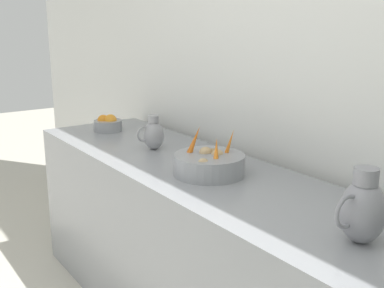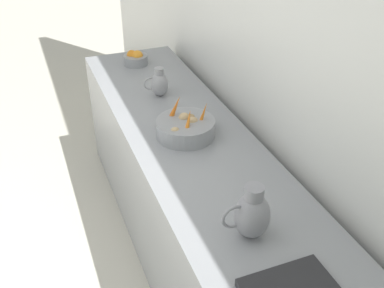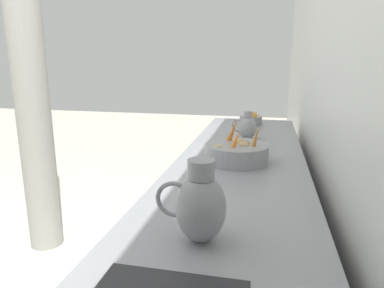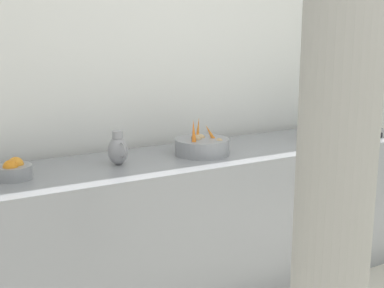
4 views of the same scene
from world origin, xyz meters
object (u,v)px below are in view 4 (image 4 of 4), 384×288
(vegetable_colander, at_px, (202,146))
(orange_bowl, at_px, (14,170))
(support_column, at_px, (341,83))
(metal_pitcher_tall, at_px, (311,124))
(metal_pitcher_short, at_px, (118,150))

(vegetable_colander, distance_m, orange_bowl, 1.11)
(vegetable_colander, xyz_separation_m, orange_bowl, (-0.01, -1.11, -0.01))
(support_column, bearing_deg, vegetable_colander, 163.85)
(vegetable_colander, distance_m, support_column, 1.68)
(orange_bowl, distance_m, support_column, 1.77)
(orange_bowl, xyz_separation_m, support_column, (1.55, 0.67, 0.54))
(metal_pitcher_tall, relative_size, metal_pitcher_short, 1.31)
(orange_bowl, height_order, support_column, support_column)
(metal_pitcher_short, height_order, support_column, support_column)
(orange_bowl, xyz_separation_m, metal_pitcher_tall, (0.05, 1.96, 0.07))
(orange_bowl, xyz_separation_m, metal_pitcher_short, (-0.01, 0.57, 0.04))
(metal_pitcher_tall, bearing_deg, vegetable_colander, -92.14)
(metal_pitcher_short, bearing_deg, vegetable_colander, 88.02)
(metal_pitcher_tall, height_order, support_column, support_column)
(orange_bowl, distance_m, metal_pitcher_short, 0.57)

